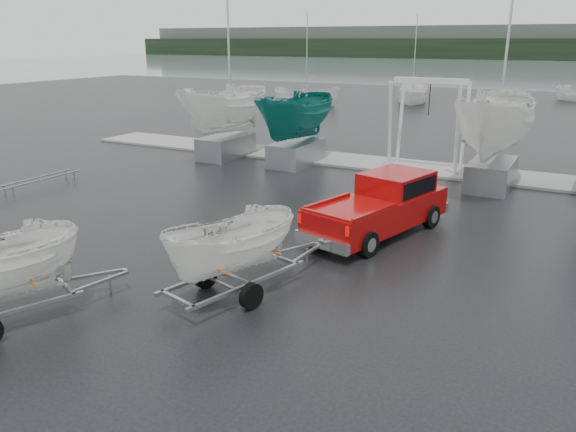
{
  "coord_description": "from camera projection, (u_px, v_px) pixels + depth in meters",
  "views": [
    {
      "loc": [
        10.39,
        -12.31,
        5.75
      ],
      "look_at": [
        3.57,
        0.39,
        1.2
      ],
      "focal_mm": 35.0,
      "sensor_mm": 36.0,
      "label": 1
    }
  ],
  "objects": [
    {
      "name": "treeline",
      "position": [
        560.0,
        49.0,
        158.66
      ],
      "size": [
        300.0,
        8.0,
        6.0
      ],
      "primitive_type": "cube",
      "color": "black",
      "rests_on": "ground"
    },
    {
      "name": "mast_rack_0",
      "position": [
        8.0,
        186.0,
        21.56
      ],
      "size": [
        0.56,
        6.5,
        0.06
      ],
      "rotation": [
        0.0,
        0.0,
        1.57
      ],
      "color": "gray",
      "rests_on": "ground"
    },
    {
      "name": "dock",
      "position": [
        345.0,
        160.0,
        27.67
      ],
      "size": [
        30.0,
        3.0,
        0.12
      ],
      "primitive_type": "cube",
      "color": "#989892",
      "rests_on": "ground"
    },
    {
      "name": "keelboat_2",
      "position": [
        502.0,
        77.0,
        21.45
      ],
      "size": [
        2.75,
        3.2,
        10.93
      ],
      "color": "gray",
      "rests_on": "ground"
    },
    {
      "name": "trailer_hitched",
      "position": [
        231.0,
        200.0,
        12.51
      ],
      "size": [
        2.05,
        3.78,
        4.27
      ],
      "rotation": [
        0.0,
        0.0,
        -0.26
      ],
      "color": "gray",
      "rests_on": "ground"
    },
    {
      "name": "moored_boat_1",
      "position": [
        412.0,
        102.0,
        53.63
      ],
      "size": [
        3.4,
        3.45,
        11.71
      ],
      "rotation": [
        0.0,
        0.0,
        3.38
      ],
      "color": "white",
      "rests_on": "ground"
    },
    {
      "name": "keelboat_1",
      "position": [
        297.0,
        87.0,
        25.89
      ],
      "size": [
        2.3,
        3.2,
        7.2
      ],
      "color": "gray",
      "rests_on": "ground"
    },
    {
      "name": "keelboat_0",
      "position": [
        224.0,
        77.0,
        27.37
      ],
      "size": [
        2.51,
        3.2,
        10.68
      ],
      "color": "gray",
      "rests_on": "ground"
    },
    {
      "name": "pickup_truck",
      "position": [
        383.0,
        203.0,
        17.24
      ],
      "size": [
        3.14,
        5.69,
        1.8
      ],
      "rotation": [
        0.0,
        0.0,
        -0.26
      ],
      "color": "#970808",
      "rests_on": "ground"
    },
    {
      "name": "lake",
      "position": [
        533.0,
        73.0,
        100.77
      ],
      "size": [
        300.0,
        300.0,
        0.0
      ],
      "primitive_type": "plane",
      "color": "slate",
      "rests_on": "ground"
    },
    {
      "name": "moored_boat_0",
      "position": [
        306.0,
        104.0,
        51.9
      ],
      "size": [
        2.68,
        2.62,
        11.4
      ],
      "rotation": [
        0.0,
        0.0,
        1.55
      ],
      "color": "white",
      "rests_on": "ground"
    },
    {
      "name": "far_hill",
      "position": [
        563.0,
        42.0,
        164.78
      ],
      "size": [
        300.0,
        6.0,
        10.0
      ],
      "primitive_type": "cube",
      "color": "#4C5651",
      "rests_on": "ground"
    },
    {
      "name": "ground_plane",
      "position": [
        177.0,
        241.0,
        16.76
      ],
      "size": [
        120.0,
        120.0,
        0.0
      ],
      "primitive_type": "plane",
      "color": "black",
      "rests_on": "ground"
    },
    {
      "name": "boat_hoist",
      "position": [
        429.0,
        111.0,
        25.1
      ],
      "size": [
        3.3,
        2.18,
        4.12
      ],
      "color": "silver",
      "rests_on": "ground"
    }
  ]
}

